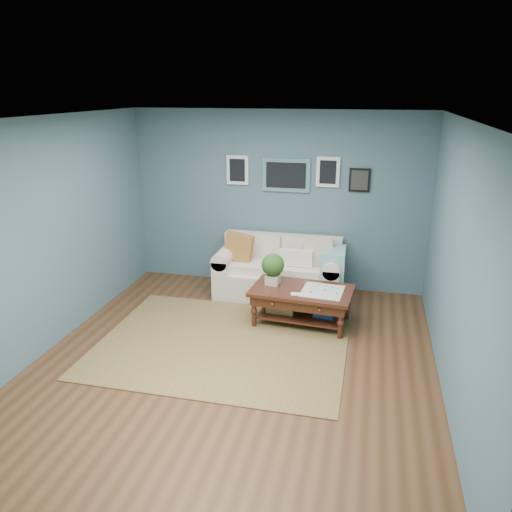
% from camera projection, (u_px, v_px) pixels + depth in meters
% --- Properties ---
extents(room_shell, '(5.00, 5.02, 2.70)m').
position_uv_depth(room_shell, '(235.00, 247.00, 5.36)').
color(room_shell, brown).
rests_on(room_shell, ground).
extents(area_rug, '(2.99, 2.39, 0.01)m').
position_uv_depth(area_rug, '(223.00, 343.00, 6.13)').
color(area_rug, brown).
rests_on(area_rug, ground).
extents(loveseat, '(1.89, 0.86, 0.97)m').
position_uv_depth(loveseat, '(285.00, 271.00, 7.44)').
color(loveseat, white).
rests_on(loveseat, ground).
extents(coffee_table, '(1.36, 0.86, 0.91)m').
position_uv_depth(coffee_table, '(297.00, 294.00, 6.58)').
color(coffee_table, '#36120A').
rests_on(coffee_table, ground).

